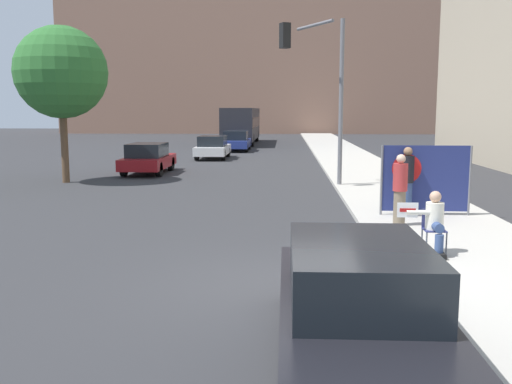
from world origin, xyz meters
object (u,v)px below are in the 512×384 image
Objects in this scene: pedestrian_behind at (407,181)px; protest_banner at (425,178)px; city_bus_on_road at (242,123)px; parked_car_curbside at (357,303)px; car_on_road_distant at (236,141)px; car_on_road_midblock at (213,147)px; traffic_light_pole at (321,75)px; street_tree_near_curb at (61,73)px; seated_protester at (435,221)px; jogger_on_sidewalk at (400,189)px; car_on_road_nearest at (148,158)px.

protest_banner is (0.49, 0.15, 0.05)m from pedestrian_behind.
city_bus_on_road is at bearing 102.27° from protest_banner.
parked_car_curbside is at bearing -107.90° from protest_banner.
parked_car_curbside and car_on_road_distant have the same top height.
traffic_light_pole is at bearing -66.64° from car_on_road_midblock.
street_tree_near_curb is (-11.81, 7.28, 3.24)m from pedestrian_behind.
city_bus_on_road is at bearing 114.53° from seated_protester.
car_on_road_distant is 8.61m from city_bus_on_road.
jogger_on_sidewalk is 0.73× the size of protest_banner.
parked_car_curbside is (-0.45, -14.49, -3.38)m from traffic_light_pole.
parked_car_curbside is 1.03× the size of car_on_road_midblock.
traffic_light_pole is 10.03m from street_tree_near_curb.
jogger_on_sidewalk is at bearing -79.63° from city_bus_on_road.
pedestrian_behind is 26.25m from car_on_road_distant.
pedestrian_behind is at bearing -68.42° from car_on_road_midblock.
car_on_road_nearest is (-7.01, 19.26, -0.02)m from parked_car_curbside.
protest_banner is 0.19× the size of city_bus_on_road.
car_on_road_distant is at bearing -4.12° from pedestrian_behind.
car_on_road_nearest is at bearing 22.43° from pedestrian_behind.
car_on_road_nearest is (-9.04, 14.65, -0.07)m from seated_protester.
car_on_road_midblock is at bearing 76.59° from car_on_road_nearest.
pedestrian_behind is at bearing 100.43° from seated_protester.
seated_protester is at bearing 59.83° from jogger_on_sidewalk.
protest_banner reaches higher than pedestrian_behind.
car_on_road_midblock is at bearing -96.96° from car_on_road_distant.
protest_banner is at bearing -74.30° from car_on_road_distant.
pedestrian_behind is 8.88m from parked_car_curbside.
pedestrian_behind is 6.92m from traffic_light_pole.
city_bus_on_road is at bearing -112.39° from jogger_on_sidewalk.
car_on_road_midblock is 0.35× the size of city_bus_on_road.
protest_banner reaches higher than seated_protester.
parked_car_curbside reaches higher than car_on_road_nearest.
traffic_light_pole is at bearing -79.91° from city_bus_on_road.
car_on_road_distant is at bearing 103.65° from traffic_light_pole.
seated_protester is 0.28× the size of car_on_road_midblock.
car_on_road_distant is at bearing 73.97° from street_tree_near_curb.
car_on_road_nearest is 23.41m from city_bus_on_road.
traffic_light_pole is 20.33m from car_on_road_distant.
street_tree_near_curb is (-11.40, 8.51, 3.29)m from jogger_on_sidewalk.
car_on_road_distant reaches higher than car_on_road_nearest.
pedestrian_behind is 0.42× the size of car_on_road_nearest.
protest_banner is 6.92m from traffic_light_pole.
car_on_road_distant is (2.73, 14.71, 0.02)m from car_on_road_nearest.
city_bus_on_road reaches higher than car_on_road_distant.
parked_car_curbside is at bearing -83.91° from city_bus_on_road.
car_on_road_nearest is 14.96m from car_on_road_distant.
street_tree_near_curb reaches higher than seated_protester.
car_on_road_nearest is at bearing -96.09° from city_bus_on_road.
city_bus_on_road reaches higher than protest_banner.
car_on_road_nearest reaches higher than seated_protester.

